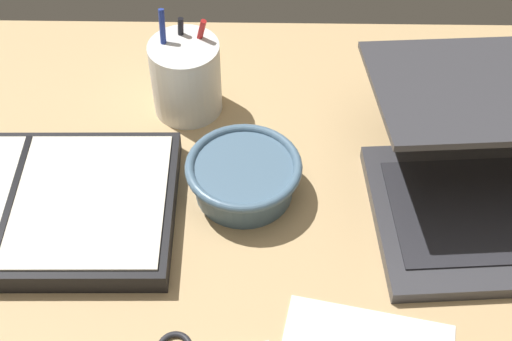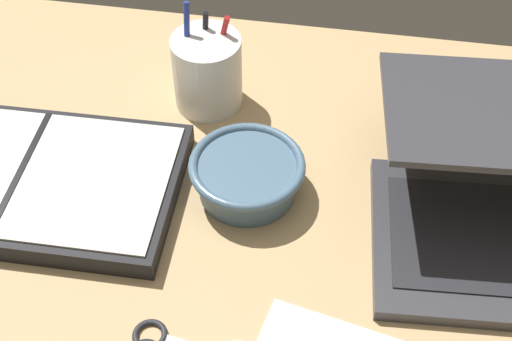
% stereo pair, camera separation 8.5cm
% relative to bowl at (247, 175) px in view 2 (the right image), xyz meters
% --- Properties ---
extents(desk_top, '(1.40, 1.00, 0.02)m').
position_rel_bowl_xyz_m(desk_top, '(0.03, -0.14, -0.04)').
color(desk_top, tan).
rests_on(desk_top, ground).
extents(bowl, '(0.15, 0.15, 0.05)m').
position_rel_bowl_xyz_m(bowl, '(0.00, 0.00, 0.00)').
color(bowl, slate).
rests_on(bowl, desk_top).
extents(pen_cup, '(0.10, 0.10, 0.16)m').
position_rel_bowl_xyz_m(pen_cup, '(-0.08, 0.16, 0.03)').
color(pen_cup, white).
rests_on(pen_cup, desk_top).
extents(planner, '(0.40, 0.24, 0.03)m').
position_rel_bowl_xyz_m(planner, '(-0.28, -0.04, -0.01)').
color(planner, black).
rests_on(planner, desk_top).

